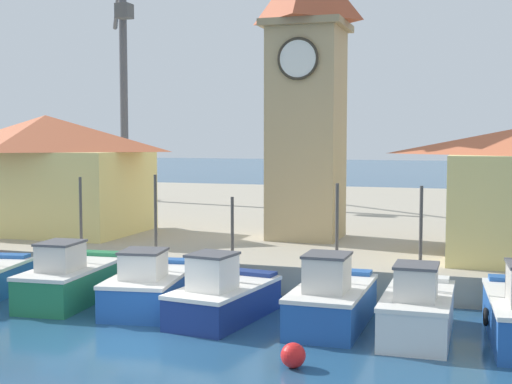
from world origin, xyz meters
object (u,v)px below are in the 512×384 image
object	(u,v)px
fishing_boat_left_inner	(73,279)
fishing_boat_mid_left	(151,286)
fishing_boat_center	(223,297)
warehouse_left	(47,172)
mooring_buoy	(293,355)
fishing_boat_mid_right	(332,300)
clock_tower	(307,87)
port_crane_far	(124,114)
fishing_boat_right_inner	(418,309)

from	to	relation	value
fishing_boat_left_inner	fishing_boat_mid_left	size ratio (longest dim) A/B	1.04
fishing_boat_center	warehouse_left	world-z (taller)	warehouse_left
fishing_boat_left_inner	mooring_buoy	world-z (taller)	fishing_boat_left_inner
warehouse_left	fishing_boat_mid_left	bearing A→B (deg)	-41.35
fishing_boat_mid_left	fishing_boat_mid_right	size ratio (longest dim) A/B	1.06
fishing_boat_left_inner	clock_tower	distance (m)	13.54
fishing_boat_mid_right	warehouse_left	xyz separation A→B (m)	(-15.80, 8.86, 3.13)
fishing_boat_mid_right	port_crane_far	bearing A→B (deg)	128.93
fishing_boat_left_inner	fishing_boat_mid_left	xyz separation A→B (m)	(2.96, -0.05, -0.04)
clock_tower	warehouse_left	xyz separation A→B (m)	(-12.43, -1.57, -3.92)
fishing_boat_mid_left	fishing_boat_mid_right	xyz separation A→B (m)	(6.12, -0.35, 0.06)
fishing_boat_center	fishing_boat_left_inner	bearing A→B (deg)	172.87
fishing_boat_right_inner	warehouse_left	world-z (taller)	warehouse_left
fishing_boat_mid_left	fishing_boat_center	xyz separation A→B (m)	(2.79, -0.67, -0.00)
fishing_boat_center	mooring_buoy	distance (m)	4.96
fishing_boat_right_inner	clock_tower	xyz separation A→B (m)	(-5.90, 10.76, 7.06)
fishing_boat_mid_left	clock_tower	size ratio (longest dim) A/B	0.34
fishing_boat_mid_left	fishing_boat_center	size ratio (longest dim) A/B	1.07
mooring_buoy	fishing_boat_center	bearing A→B (deg)	130.65
port_crane_far	mooring_buoy	distance (m)	36.52
fishing_boat_mid_right	warehouse_left	world-z (taller)	warehouse_left
clock_tower	port_crane_far	distance (m)	22.78
fishing_boat_left_inner	fishing_boat_center	xyz separation A→B (m)	(5.76, -0.72, -0.04)
clock_tower	port_crane_far	size ratio (longest dim) A/B	0.85
fishing_boat_left_inner	clock_tower	xyz separation A→B (m)	(5.71, 10.04, 7.06)
fishing_boat_center	clock_tower	bearing A→B (deg)	90.24
warehouse_left	mooring_buoy	world-z (taller)	warehouse_left
fishing_boat_right_inner	port_crane_far	distance (m)	35.14
fishing_boat_mid_left	warehouse_left	xyz separation A→B (m)	(-9.68, 8.52, 3.19)
fishing_boat_left_inner	fishing_boat_mid_right	bearing A→B (deg)	-2.50
fishing_boat_center	fishing_boat_right_inner	xyz separation A→B (m)	(5.85, 0.00, 0.04)
fishing_boat_right_inner	fishing_boat_center	bearing A→B (deg)	-180.00
clock_tower	mooring_buoy	xyz separation A→B (m)	(3.26, -14.51, -7.52)
fishing_boat_left_inner	warehouse_left	bearing A→B (deg)	128.41
fishing_boat_mid_right	fishing_boat_right_inner	distance (m)	2.55
fishing_boat_right_inner	clock_tower	world-z (taller)	clock_tower
fishing_boat_mid_right	port_crane_far	distance (m)	33.29
fishing_boat_right_inner	port_crane_far	xyz separation A→B (m)	(-23.06, 25.73, 6.42)
fishing_boat_mid_left	fishing_boat_left_inner	bearing A→B (deg)	179.03
clock_tower	fishing_boat_left_inner	bearing A→B (deg)	-119.64
fishing_boat_center	port_crane_far	distance (m)	31.62
fishing_boat_center	port_crane_far	size ratio (longest dim) A/B	0.27
fishing_boat_right_inner	mooring_buoy	xyz separation A→B (m)	(-2.63, -3.75, -0.46)
fishing_boat_mid_left	fishing_boat_right_inner	world-z (taller)	fishing_boat_mid_left
fishing_boat_left_inner	fishing_boat_right_inner	world-z (taller)	fishing_boat_right_inner
mooring_buoy	fishing_boat_left_inner	bearing A→B (deg)	153.54
fishing_boat_left_inner	port_crane_far	xyz separation A→B (m)	(-11.44, 25.01, 6.42)
warehouse_left	port_crane_far	xyz separation A→B (m)	(-4.73, 16.55, 3.27)
fishing_boat_mid_left	mooring_buoy	xyz separation A→B (m)	(6.01, -4.42, -0.41)
clock_tower	mooring_buoy	bearing A→B (deg)	-77.32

